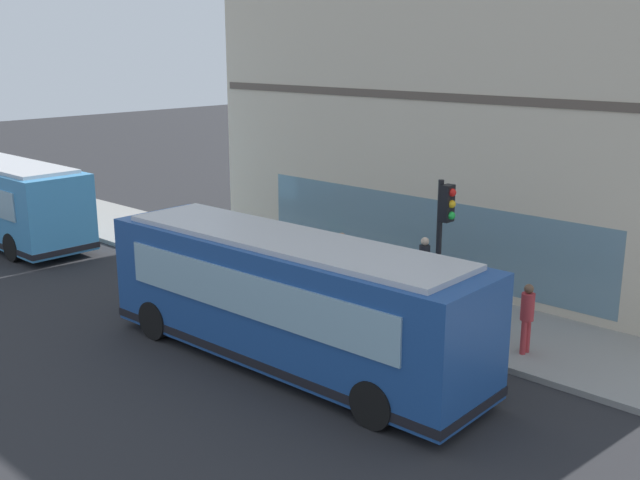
# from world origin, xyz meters

# --- Properties ---
(ground) EXTENTS (120.00, 120.00, 0.00)m
(ground) POSITION_xyz_m (0.00, 0.00, 0.00)
(ground) COLOR #262628
(sidewalk_curb) EXTENTS (3.93, 40.00, 0.15)m
(sidewalk_curb) POSITION_xyz_m (4.56, 0.00, 0.07)
(sidewalk_curb) COLOR gray
(sidewalk_curb) RESTS_ON ground
(building_corner) EXTENTS (6.31, 17.86, 10.60)m
(building_corner) POSITION_xyz_m (9.65, 0.00, 5.29)
(building_corner) COLOR beige
(building_corner) RESTS_ON ground
(city_bus_nearside) EXTENTS (2.83, 10.11, 3.07)m
(city_bus_nearside) POSITION_xyz_m (-0.40, -1.21, 1.55)
(city_bus_nearside) COLOR #1E478C
(city_bus_nearside) RESTS_ON ground
(traffic_light_near_corner) EXTENTS (0.32, 0.49, 4.01)m
(traffic_light_near_corner) POSITION_xyz_m (3.06, -3.14, 2.94)
(traffic_light_near_corner) COLOR black
(traffic_light_near_corner) RESTS_ON sidewalk_curb
(pedestrian_near_hydrant) EXTENTS (0.32, 0.32, 1.73)m
(pedestrian_near_hydrant) POSITION_xyz_m (3.62, -5.20, 1.15)
(pedestrian_near_hydrant) COLOR #B23338
(pedestrian_near_hydrant) RESTS_ON sidewalk_curb
(pedestrian_walking_along_curb) EXTENTS (0.32, 0.32, 1.72)m
(pedestrian_walking_along_curb) POSITION_xyz_m (4.36, 1.30, 1.14)
(pedestrian_walking_along_curb) COLOR #3F8C4C
(pedestrian_walking_along_curb) RESTS_ON sidewalk_curb
(pedestrian_by_light_pole) EXTENTS (0.32, 0.32, 1.82)m
(pedestrian_by_light_pole) POSITION_xyz_m (5.27, -1.07, 1.21)
(pedestrian_by_light_pole) COLOR black
(pedestrian_by_light_pole) RESTS_ON sidewalk_curb
(newspaper_vending_box) EXTENTS (0.44, 0.42, 0.90)m
(newspaper_vending_box) POSITION_xyz_m (4.06, 5.65, 0.60)
(newspaper_vending_box) COLOR #197233
(newspaper_vending_box) RESTS_ON sidewalk_curb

